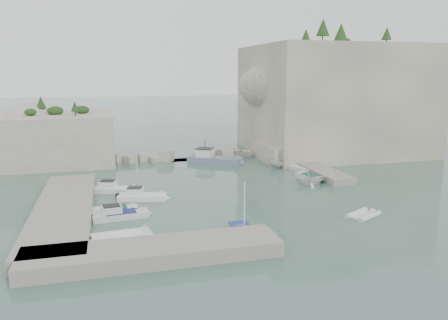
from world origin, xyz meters
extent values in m
plane|color=#476B5E|center=(0.00, 0.00, 0.00)|extent=(400.00, 400.00, 0.00)
cube|color=beige|center=(23.00, 23.00, 8.50)|extent=(26.00, 22.00, 17.00)
cube|color=beige|center=(13.00, 18.00, 1.25)|extent=(8.00, 10.00, 2.50)
cube|color=beige|center=(-20.00, 25.00, 3.50)|extent=(16.00, 14.00, 7.00)
cube|color=#9E9689|center=(-17.00, -1.00, 0.55)|extent=(5.00, 24.00, 1.10)
cube|color=#9E9689|center=(-10.00, -12.50, 0.55)|extent=(18.00, 4.00, 1.10)
cube|color=#9E9689|center=(13.50, 10.00, 0.40)|extent=(3.00, 16.00, 0.80)
cube|color=beige|center=(-1.00, 22.00, 0.70)|extent=(28.00, 3.00, 1.40)
imported|color=silver|center=(-2.57, -9.94, 0.00)|extent=(4.98, 3.63, 1.01)
imported|color=white|center=(9.64, 3.55, 0.00)|extent=(4.12, 3.81, 1.79)
imported|color=silver|center=(10.18, 12.99, 0.00)|extent=(4.44, 1.77, 1.70)
cylinder|color=white|center=(-2.57, -9.94, 2.61)|extent=(0.10, 0.10, 4.20)
cone|color=#1E4219|center=(18.00, 18.00, 19.27)|extent=(1.96, 1.96, 2.45)
cone|color=#1E4219|center=(26.00, 27.00, 19.60)|extent=(2.24, 2.24, 2.80)
cone|color=#1E4219|center=(30.00, 20.00, 18.82)|extent=(1.57, 1.57, 1.96)
cone|color=#1E4219|center=(21.00, 30.00, 19.08)|extent=(1.79, 1.79, 2.24)
cone|color=#1E4219|center=(-22.00, 27.00, 8.62)|extent=(1.40, 1.40, 1.75)
cone|color=#1E4219|center=(-17.00, 22.00, 8.30)|extent=(1.12, 1.12, 1.40)
camera|label=1|loc=(-12.68, -41.54, 12.99)|focal=35.00mm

